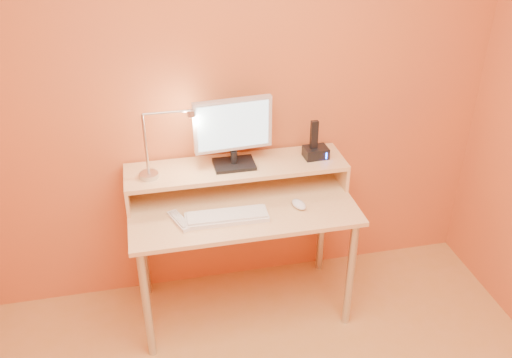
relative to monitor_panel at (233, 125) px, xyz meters
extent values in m
cube|color=orange|center=(0.01, 0.16, 0.13)|extent=(3.00, 0.04, 2.50)
cylinder|color=#B8B8B8|center=(-0.54, -0.41, -0.77)|extent=(0.04, 0.04, 0.69)
cylinder|color=#B8B8B8|center=(0.56, -0.41, -0.77)|extent=(0.04, 0.04, 0.69)
cylinder|color=#B8B8B8|center=(-0.54, 0.09, -0.77)|extent=(0.04, 0.04, 0.69)
cylinder|color=#B8B8B8|center=(0.56, 0.09, -0.77)|extent=(0.04, 0.04, 0.69)
cube|color=#E5C487|center=(0.01, -0.16, -0.41)|extent=(1.20, 0.60, 0.02)
cube|color=#E5C487|center=(-0.58, -0.01, -0.33)|extent=(0.02, 0.30, 0.14)
cube|color=#E5C487|center=(0.60, -0.01, -0.33)|extent=(0.02, 0.30, 0.14)
cube|color=#E5C487|center=(0.01, -0.01, -0.25)|extent=(1.20, 0.30, 0.02)
cube|color=black|center=(0.00, -0.01, -0.23)|extent=(0.22, 0.16, 0.02)
cylinder|color=black|center=(0.00, -0.01, -0.19)|extent=(0.04, 0.04, 0.07)
cube|color=silver|center=(0.00, 0.00, 0.00)|extent=(0.42, 0.07, 0.28)
cube|color=black|center=(0.00, 0.02, 0.00)|extent=(0.37, 0.04, 0.24)
cube|color=#A6D3E6|center=(0.00, -0.02, 0.00)|extent=(0.38, 0.03, 0.25)
cylinder|color=#B8B8B8|center=(-0.46, -0.04, -0.23)|extent=(0.10, 0.10, 0.02)
cylinder|color=#B8B8B8|center=(-0.46, -0.04, -0.05)|extent=(0.01, 0.01, 0.33)
cylinder|color=#B8B8B8|center=(-0.34, -0.04, 0.12)|extent=(0.24, 0.01, 0.01)
cylinder|color=#B8B8B8|center=(-0.22, -0.04, 0.10)|extent=(0.04, 0.04, 0.03)
cylinder|color=#FFEAC6|center=(-0.22, -0.04, 0.09)|extent=(0.03, 0.03, 0.00)
cube|color=black|center=(0.46, -0.01, -0.21)|extent=(0.13, 0.11, 0.06)
cube|color=black|center=(0.44, -0.01, -0.10)|extent=(0.04, 0.03, 0.16)
cube|color=#1858FF|center=(0.50, -0.06, -0.21)|extent=(0.01, 0.00, 0.04)
cube|color=silver|center=(-0.09, -0.27, -0.39)|extent=(0.43, 0.15, 0.02)
ellipsoid|color=silver|center=(0.30, -0.25, -0.38)|extent=(0.09, 0.12, 0.04)
cube|color=silver|center=(-0.33, -0.25, -0.39)|extent=(0.12, 0.20, 0.02)
camera|label=1|loc=(-0.44, -2.60, 1.20)|focal=38.90mm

